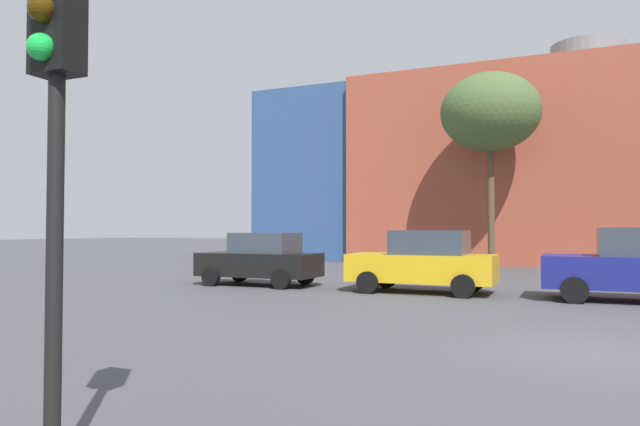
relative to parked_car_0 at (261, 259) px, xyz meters
name	(u,v)px	position (x,y,z in m)	size (l,w,h in m)	color
ground_plane	(590,353)	(9.59, -7.05, -0.86)	(200.00, 200.00, 0.00)	#47474C
building_backdrop	(589,170)	(10.40, 19.39, 4.40)	(37.96, 12.23, 12.45)	#9E4733
parked_car_0	(261,259)	(0.00, 0.00, 0.00)	(3.99, 1.96, 1.73)	black
parked_car_1	(424,262)	(5.44, 0.00, 0.04)	(4.17, 2.05, 1.81)	gold
parked_car_2	(637,265)	(10.89, 0.00, 0.07)	(4.34, 2.12, 1.88)	navy
traffic_light_near_left	(54,91)	(5.87, -13.36, 1.98)	(0.36, 0.36, 3.86)	black
bare_tree_0	(490,113)	(6.05, 10.66, 6.37)	(4.53, 4.53, 9.08)	brown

